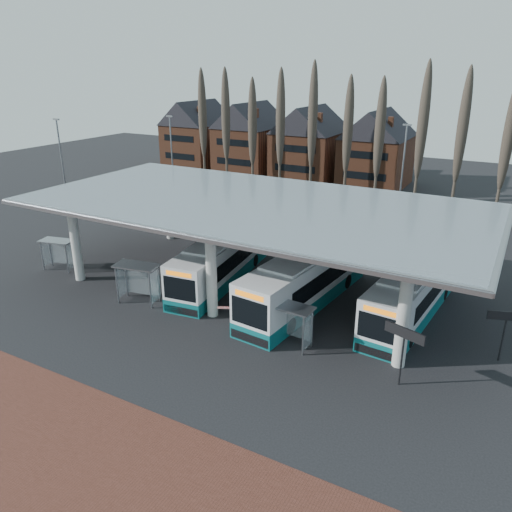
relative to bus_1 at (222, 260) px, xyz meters
The scene contains 17 objects.
ground 8.17m from the bus_1, 71.75° to the right, with size 140.00×140.00×0.00m, color black.
brick_strip 19.83m from the bus_1, 82.71° to the right, with size 70.00×10.00×0.03m, color #582D23.
station_canopy 4.79m from the bus_1, ahead, with size 32.00×16.00×6.34m.
poplar_row 26.51m from the bus_1, 84.36° to the left, with size 45.10×1.10×14.50m.
townhouse_row 38.97m from the bus_1, 109.99° to the left, with size 36.80×10.30×12.25m.
lamp_post_a 21.48m from the bus_1, 137.10° to the left, with size 0.80×0.16×10.17m.
lamp_post_b 20.61m from the bus_1, 65.19° to the left, with size 0.80×0.16×10.17m.
lamp_post_d 24.63m from the bus_1, 164.77° to the left, with size 0.80×0.16×10.17m.
bus_1 is the anchor object (origin of this frame).
bus_2 7.08m from the bus_1, ahead, with size 4.13×13.41×3.67m.
bus_3 13.81m from the bus_1, ahead, with size 3.69×12.47×3.42m.
shelter_0 13.20m from the bus_1, 161.04° to the right, with size 2.84×1.87×2.43m.
shelter_1 6.52m from the bus_1, 117.28° to the right, with size 3.18×2.00×2.74m.
shelter_2 10.32m from the bus_1, 35.12° to the right, with size 2.81×1.55×2.53m.
info_sign_0 16.50m from the bus_1, 24.55° to the right, with size 2.11×0.80×3.26m.
info_sign_1 19.37m from the bus_1, ahead, with size 1.95×0.76×3.00m.
barrier 6.79m from the bus_1, 49.29° to the right, with size 2.20×1.16×1.20m.
Camera 1 is at (16.39, -21.46, 15.23)m, focal length 35.00 mm.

